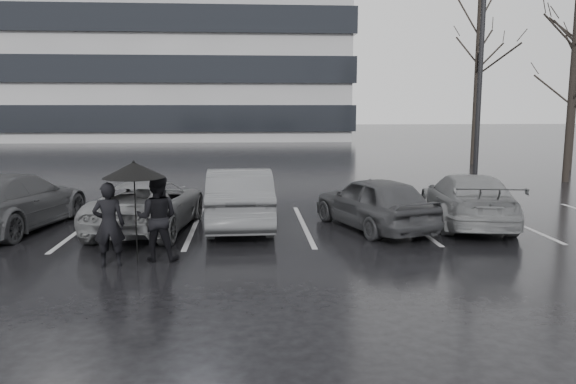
{
  "coord_description": "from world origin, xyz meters",
  "views": [
    {
      "loc": [
        -0.83,
        -11.64,
        3.06
      ],
      "look_at": [
        0.09,
        1.0,
        1.1
      ],
      "focal_mm": 35.0,
      "sensor_mm": 36.0,
      "label": 1
    }
  ],
  "objects_px": {
    "car_west_b": "(149,205)",
    "lamp_post": "(481,64)",
    "car_east": "(467,199)",
    "pedestrian_right": "(157,218)",
    "pedestrian_left": "(109,224)",
    "tree_ne": "(574,96)",
    "car_west_a": "(239,197)",
    "tree_north": "(477,82)",
    "car_west_c": "(12,201)",
    "car_main": "(374,202)",
    "tree_east": "(573,81)"
  },
  "relations": [
    {
      "from": "car_main",
      "to": "pedestrian_right",
      "type": "relative_size",
      "value": 2.3
    },
    {
      "from": "car_west_a",
      "to": "pedestrian_left",
      "type": "relative_size",
      "value": 2.78
    },
    {
      "from": "car_east",
      "to": "lamp_post",
      "type": "bearing_deg",
      "value": -104.83
    },
    {
      "from": "pedestrian_right",
      "to": "tree_east",
      "type": "bearing_deg",
      "value": -140.17
    },
    {
      "from": "car_west_b",
      "to": "car_east",
      "type": "distance_m",
      "value": 8.12
    },
    {
      "from": "car_main",
      "to": "car_west_b",
      "type": "distance_m",
      "value": 5.6
    },
    {
      "from": "car_east",
      "to": "pedestrian_right",
      "type": "distance_m",
      "value": 8.0
    },
    {
      "from": "car_main",
      "to": "tree_north",
      "type": "distance_m",
      "value": 17.75
    },
    {
      "from": "car_west_b",
      "to": "car_west_c",
      "type": "xyz_separation_m",
      "value": [
        -3.37,
        0.21,
        0.09
      ]
    },
    {
      "from": "car_west_a",
      "to": "lamp_post",
      "type": "xyz_separation_m",
      "value": [
        8.73,
        6.17,
        3.82
      ]
    },
    {
      "from": "pedestrian_right",
      "to": "pedestrian_left",
      "type": "bearing_deg",
      "value": 26.54
    },
    {
      "from": "tree_east",
      "to": "tree_north",
      "type": "bearing_deg",
      "value": 98.13
    },
    {
      "from": "car_west_a",
      "to": "lamp_post",
      "type": "height_order",
      "value": "lamp_post"
    },
    {
      "from": "car_west_a",
      "to": "tree_north",
      "type": "distance_m",
      "value": 19.16
    },
    {
      "from": "pedestrian_left",
      "to": "lamp_post",
      "type": "distance_m",
      "value": 15.22
    },
    {
      "from": "car_main",
      "to": "pedestrian_left",
      "type": "bearing_deg",
      "value": 7.63
    },
    {
      "from": "car_west_a",
      "to": "car_east",
      "type": "xyz_separation_m",
      "value": [
        5.88,
        -0.24,
        -0.08
      ]
    },
    {
      "from": "car_west_a",
      "to": "tree_north",
      "type": "xyz_separation_m",
      "value": [
        12.04,
        14.48,
        3.5
      ]
    },
    {
      "from": "car_main",
      "to": "tree_east",
      "type": "bearing_deg",
      "value": -159.23
    },
    {
      "from": "car_east",
      "to": "pedestrian_left",
      "type": "distance_m",
      "value": 8.92
    },
    {
      "from": "pedestrian_left",
      "to": "lamp_post",
      "type": "xyz_separation_m",
      "value": [
        11.17,
        9.64,
        3.75
      ]
    },
    {
      "from": "car_east",
      "to": "lamp_post",
      "type": "relative_size",
      "value": 0.46
    },
    {
      "from": "car_west_c",
      "to": "tree_north",
      "type": "distance_m",
      "value": 23.14
    },
    {
      "from": "car_east",
      "to": "tree_north",
      "type": "bearing_deg",
      "value": -103.56
    },
    {
      "from": "pedestrian_left",
      "to": "tree_ne",
      "type": "bearing_deg",
      "value": -146.81
    },
    {
      "from": "pedestrian_left",
      "to": "tree_north",
      "type": "bearing_deg",
      "value": -135.45
    },
    {
      "from": "car_east",
      "to": "lamp_post",
      "type": "xyz_separation_m",
      "value": [
        2.85,
        6.41,
        3.9
      ]
    },
    {
      "from": "car_west_c",
      "to": "pedestrian_right",
      "type": "bearing_deg",
      "value": 152.78
    },
    {
      "from": "tree_north",
      "to": "tree_ne",
      "type": "bearing_deg",
      "value": -40.6
    },
    {
      "from": "car_east",
      "to": "tree_ne",
      "type": "relative_size",
      "value": 0.65
    },
    {
      "from": "car_east",
      "to": "tree_ne",
      "type": "xyz_separation_m",
      "value": [
        9.66,
        11.72,
        2.84
      ]
    },
    {
      "from": "car_west_a",
      "to": "pedestrian_right",
      "type": "xyz_separation_m",
      "value": [
        -1.58,
        -3.11,
        0.11
      ]
    },
    {
      "from": "car_west_b",
      "to": "pedestrian_right",
      "type": "height_order",
      "value": "pedestrian_right"
    },
    {
      "from": "tree_north",
      "to": "tree_east",
      "type": "bearing_deg",
      "value": -81.87
    },
    {
      "from": "pedestrian_right",
      "to": "tree_north",
      "type": "bearing_deg",
      "value": -123.85
    },
    {
      "from": "car_main",
      "to": "tree_ne",
      "type": "height_order",
      "value": "tree_ne"
    },
    {
      "from": "car_main",
      "to": "tree_ne",
      "type": "relative_size",
      "value": 0.56
    },
    {
      "from": "lamp_post",
      "to": "car_main",
      "type": "bearing_deg",
      "value": -128.59
    },
    {
      "from": "tree_ne",
      "to": "tree_east",
      "type": "bearing_deg",
      "value": -122.01
    },
    {
      "from": "tree_north",
      "to": "car_west_c",
      "type": "bearing_deg",
      "value": -140.55
    },
    {
      "from": "car_west_b",
      "to": "tree_ne",
      "type": "bearing_deg",
      "value": -139.39
    },
    {
      "from": "car_west_b",
      "to": "lamp_post",
      "type": "height_order",
      "value": "lamp_post"
    },
    {
      "from": "tree_east",
      "to": "tree_ne",
      "type": "relative_size",
      "value": 1.14
    },
    {
      "from": "pedestrian_right",
      "to": "tree_ne",
      "type": "distance_m",
      "value": 22.65
    },
    {
      "from": "car_west_b",
      "to": "car_west_c",
      "type": "bearing_deg",
      "value": 3.71
    },
    {
      "from": "car_main",
      "to": "car_west_a",
      "type": "xyz_separation_m",
      "value": [
        -3.35,
        0.58,
        0.07
      ]
    },
    {
      "from": "car_west_b",
      "to": "pedestrian_left",
      "type": "relative_size",
      "value": 2.75
    },
    {
      "from": "pedestrian_left",
      "to": "tree_north",
      "type": "distance_m",
      "value": 23.32
    },
    {
      "from": "car_main",
      "to": "car_west_c",
      "type": "height_order",
      "value": "car_west_c"
    },
    {
      "from": "car_west_a",
      "to": "tree_east",
      "type": "relative_size",
      "value": 0.57
    }
  ]
}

